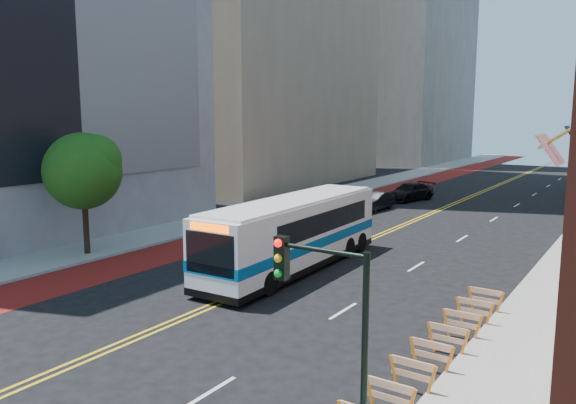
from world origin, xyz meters
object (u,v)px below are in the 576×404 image
(street_tree, at_px, (84,168))
(car_a, at_px, (342,207))
(traffic_signal, at_px, (326,314))
(car_c, at_px, (409,192))
(car_b, at_px, (375,201))
(transit_bus, at_px, (295,232))

(street_tree, xyz_separation_m, car_a, (6.00, 18.58, -4.13))
(traffic_signal, xyz_separation_m, car_c, (-13.44, 38.90, -2.93))
(car_a, relative_size, car_b, 1.01)
(street_tree, height_order, transit_bus, street_tree)
(transit_bus, distance_m, car_c, 25.45)
(traffic_signal, height_order, transit_bus, traffic_signal)
(car_b, bearing_deg, street_tree, -104.30)
(street_tree, height_order, car_a, street_tree)
(transit_bus, xyz_separation_m, car_a, (-4.99, 14.39, -1.11))
(car_a, distance_m, car_c, 10.82)
(street_tree, bearing_deg, car_a, 72.11)
(traffic_signal, bearing_deg, street_tree, 155.18)
(car_b, bearing_deg, car_a, -98.67)
(traffic_signal, xyz_separation_m, car_a, (-14.66, 28.14, -2.94))
(car_a, xyz_separation_m, car_b, (0.81, 4.16, -0.03))
(transit_bus, height_order, car_c, transit_bus)
(street_tree, height_order, car_c, street_tree)
(street_tree, bearing_deg, traffic_signal, -24.82)
(street_tree, relative_size, car_c, 1.23)
(street_tree, distance_m, car_c, 30.50)
(transit_bus, bearing_deg, traffic_signal, -56.69)
(car_b, xyz_separation_m, car_c, (0.41, 6.60, 0.04))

